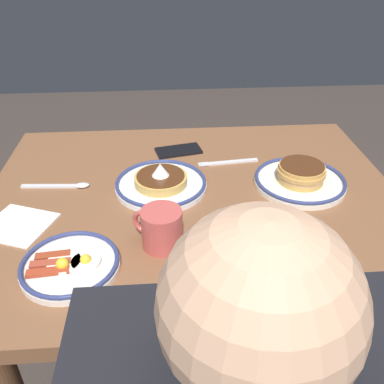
% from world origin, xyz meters
% --- Properties ---
extents(ground_plane, '(6.00, 6.00, 0.00)m').
position_xyz_m(ground_plane, '(0.00, 0.00, 0.00)').
color(ground_plane, '#3C322D').
extents(dining_table, '(1.13, 0.90, 0.73)m').
position_xyz_m(dining_table, '(0.00, 0.00, 0.61)').
color(dining_table, brown).
rests_on(dining_table, ground_plane).
extents(plate_near_main, '(0.25, 0.25, 0.08)m').
position_xyz_m(plate_near_main, '(0.09, -0.05, 0.74)').
color(plate_near_main, white).
rests_on(plate_near_main, dining_table).
extents(plate_center_pancakes, '(0.25, 0.25, 0.06)m').
position_xyz_m(plate_center_pancakes, '(-0.30, -0.04, 0.75)').
color(plate_center_pancakes, silver).
rests_on(plate_center_pancakes, dining_table).
extents(plate_far_companion, '(0.21, 0.21, 0.04)m').
position_xyz_m(plate_far_companion, '(0.28, 0.26, 0.74)').
color(plate_far_companion, silver).
rests_on(plate_far_companion, dining_table).
extents(plate_far_side, '(0.27, 0.27, 0.05)m').
position_xyz_m(plate_far_side, '(-0.13, 0.28, 0.74)').
color(plate_far_side, silver).
rests_on(plate_far_side, dining_table).
extents(coffee_mug, '(0.12, 0.09, 0.09)m').
position_xyz_m(coffee_mug, '(0.09, 0.19, 0.77)').
color(coffee_mug, '#BF4C47').
rests_on(coffee_mug, dining_table).
extents(cell_phone, '(0.16, 0.10, 0.01)m').
position_xyz_m(cell_phone, '(0.03, -0.27, 0.73)').
color(cell_phone, black).
rests_on(cell_phone, dining_table).
extents(paper_napkin, '(0.19, 0.18, 0.00)m').
position_xyz_m(paper_napkin, '(0.44, 0.09, 0.73)').
color(paper_napkin, white).
rests_on(paper_napkin, dining_table).
extents(fork_near, '(0.19, 0.04, 0.01)m').
position_xyz_m(fork_near, '(-0.12, -0.18, 0.73)').
color(fork_near, silver).
rests_on(fork_near, dining_table).
extents(tea_spoon, '(0.19, 0.03, 0.01)m').
position_xyz_m(tea_spoon, '(0.35, -0.08, 0.73)').
color(tea_spoon, silver).
rests_on(tea_spoon, dining_table).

